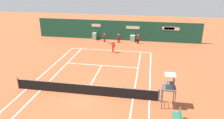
# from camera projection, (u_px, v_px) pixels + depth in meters

# --- Properties ---
(ground_plane) EXTENTS (80.00, 80.00, 0.01)m
(ground_plane) POSITION_uv_depth(u_px,v_px,m) (87.00, 91.00, 18.57)
(ground_plane) COLOR #A8512D
(tennis_net) EXTENTS (12.10, 0.10, 1.07)m
(tennis_net) POSITION_uv_depth(u_px,v_px,m) (85.00, 89.00, 17.86)
(tennis_net) COLOR #4C4C51
(tennis_net) RESTS_ON ground_plane
(sponsor_back_wall) EXTENTS (25.00, 1.02, 2.97)m
(sponsor_back_wall) POSITION_uv_depth(u_px,v_px,m) (117.00, 31.00, 33.13)
(sponsor_back_wall) COLOR #194C38
(sponsor_back_wall) RESTS_ON ground_plane
(umpire_chair) EXTENTS (1.00, 1.00, 2.63)m
(umpire_chair) POSITION_uv_depth(u_px,v_px,m) (169.00, 86.00, 15.84)
(umpire_chair) COLOR #47474C
(umpire_chair) RESTS_ON ground_plane
(player_bench) EXTENTS (0.54, 1.45, 0.88)m
(player_bench) POSITION_uv_depth(u_px,v_px,m) (178.00, 117.00, 14.25)
(player_bench) COLOR #38383D
(player_bench) RESTS_ON ground_plane
(player_on_baseline) EXTENTS (0.74, 0.63, 1.76)m
(player_on_baseline) POSITION_uv_depth(u_px,v_px,m) (113.00, 46.00, 27.67)
(player_on_baseline) COLOR red
(player_on_baseline) RESTS_ON ground_plane
(ball_kid_right_post) EXTENTS (0.45, 0.22, 1.36)m
(ball_kid_right_post) POSITION_uv_depth(u_px,v_px,m) (119.00, 38.00, 31.83)
(ball_kid_right_post) COLOR black
(ball_kid_right_post) RESTS_ON ground_plane
(ball_kid_centre_post) EXTENTS (0.46, 0.19, 1.38)m
(ball_kid_centre_post) POSITION_uv_depth(u_px,v_px,m) (138.00, 38.00, 31.36)
(ball_kid_centre_post) COLOR black
(ball_kid_centre_post) RESTS_ON ground_plane
(ball_kid_left_post) EXTENTS (0.44, 0.19, 1.32)m
(ball_kid_left_post) POSITION_uv_depth(u_px,v_px,m) (105.00, 37.00, 32.19)
(ball_kid_left_post) COLOR black
(ball_kid_left_post) RESTS_ON ground_plane
(tennis_ball_by_sideline) EXTENTS (0.07, 0.07, 0.07)m
(tennis_ball_by_sideline) POSITION_uv_depth(u_px,v_px,m) (130.00, 75.00, 21.53)
(tennis_ball_by_sideline) COLOR #CCE033
(tennis_ball_by_sideline) RESTS_ON ground_plane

